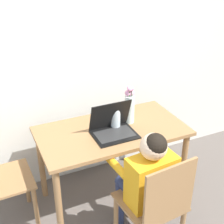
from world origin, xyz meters
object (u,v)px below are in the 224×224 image
object	(u,v)px
person_seated	(147,176)
laptop	(113,127)
water_bottle	(116,117)
chair_occupied	(155,206)
flower_vase	(130,106)

from	to	relation	value
person_seated	laptop	xyz separation A→B (m)	(-0.03, 0.48, 0.14)
water_bottle	chair_occupied	bearing A→B (deg)	-91.29
flower_vase	person_seated	bearing A→B (deg)	-105.73
chair_occupied	person_seated	bearing A→B (deg)	-90.00
laptop	person_seated	bearing A→B (deg)	-85.74
laptop	flower_vase	size ratio (longest dim) A/B	1.02
person_seated	flower_vase	distance (m)	0.65
laptop	water_bottle	bearing A→B (deg)	51.02
laptop	water_bottle	distance (m)	0.10
chair_occupied	person_seated	world-z (taller)	person_seated
person_seated	water_bottle	world-z (taller)	person_seated
person_seated	laptop	distance (m)	0.50
person_seated	flower_vase	world-z (taller)	flower_vase
water_bottle	flower_vase	bearing A→B (deg)	12.54
person_seated	chair_occupied	bearing A→B (deg)	90.00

